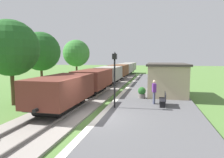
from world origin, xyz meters
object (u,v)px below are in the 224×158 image
at_px(station_hut, 167,78).
at_px(person_waiting, 154,91).
at_px(tree_trackside_far, 41,51).
at_px(tree_field_left, 76,53).
at_px(lamp_post_near, 115,69).
at_px(freight_train, 114,73).
at_px(tree_trackside_mid, 11,48).
at_px(bench_near_hut, 163,99).
at_px(potted_planter, 142,92).

height_order(station_hut, person_waiting, station_hut).
height_order(tree_trackside_far, tree_field_left, tree_trackside_far).
height_order(lamp_post_near, tree_trackside_far, tree_trackside_far).
relative_size(freight_train, tree_trackside_mid, 6.21).
height_order(bench_near_hut, tree_trackside_mid, tree_trackside_mid).
height_order(station_hut, tree_trackside_far, tree_trackside_far).
relative_size(freight_train, tree_field_left, 6.26).
height_order(potted_planter, tree_field_left, tree_field_left).
distance_m(bench_near_hut, potted_planter, 2.88).
relative_size(bench_near_hut, tree_field_left, 0.24).
xyz_separation_m(lamp_post_near, tree_trackside_mid, (-7.79, 0.13, 1.44)).
relative_size(person_waiting, tree_trackside_far, 0.26).
xyz_separation_m(bench_near_hut, tree_field_left, (-12.60, 15.34, 3.48)).
relative_size(station_hut, bench_near_hut, 3.87).
bearing_deg(bench_near_hut, freight_train, 114.26).
relative_size(freight_train, lamp_post_near, 10.59).
bearing_deg(bench_near_hut, tree_trackside_mid, -174.33).
bearing_deg(person_waiting, station_hut, -115.87).
bearing_deg(tree_trackside_mid, station_hut, 27.81).
relative_size(bench_near_hut, lamp_post_near, 0.41).
distance_m(bench_near_hut, person_waiting, 0.94).
distance_m(station_hut, tree_trackside_mid, 13.13).
relative_size(person_waiting, tree_trackside_mid, 0.27).
height_order(potted_planter, tree_trackside_mid, tree_trackside_mid).
bearing_deg(tree_trackside_mid, tree_trackside_far, 107.43).
distance_m(freight_train, tree_field_left, 6.91).
relative_size(potted_planter, lamp_post_near, 0.25).
xyz_separation_m(tree_trackside_mid, tree_field_left, (-1.62, 16.42, -0.04)).
bearing_deg(tree_field_left, bench_near_hut, -50.60).
distance_m(potted_planter, tree_trackside_mid, 10.56).
relative_size(tree_trackside_mid, tree_trackside_far, 0.97).
height_order(station_hut, tree_trackside_mid, tree_trackside_mid).
relative_size(person_waiting, lamp_post_near, 0.46).
distance_m(person_waiting, tree_field_left, 19.29).
relative_size(freight_train, person_waiting, 22.92).
xyz_separation_m(station_hut, lamp_post_near, (-3.60, -6.13, 1.15)).
height_order(freight_train, tree_trackside_far, tree_trackside_far).
bearing_deg(bench_near_hut, lamp_post_near, -159.11).
bearing_deg(tree_trackside_mid, potted_planter, 20.34).
bearing_deg(station_hut, bench_near_hut, -94.79).
xyz_separation_m(lamp_post_near, tree_field_left, (-9.41, 16.55, 1.40)).
distance_m(station_hut, potted_planter, 3.40).
bearing_deg(tree_trackside_far, station_hut, -8.51).
bearing_deg(lamp_post_near, tree_trackside_far, 141.51).
bearing_deg(tree_trackside_mid, freight_train, 73.27).
height_order(station_hut, bench_near_hut, station_hut).
bearing_deg(tree_field_left, potted_planter, -49.80).
xyz_separation_m(bench_near_hut, person_waiting, (-0.64, 0.50, 0.46)).
bearing_deg(bench_near_hut, station_hut, 85.21).
bearing_deg(potted_planter, bench_near_hut, -55.36).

